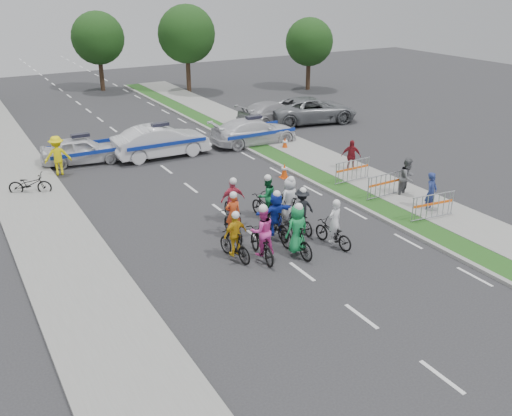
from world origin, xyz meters
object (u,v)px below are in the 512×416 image
spectator_1 (407,178)px  spectator_2 (351,156)px  rider_3 (235,241)px  rider_9 (233,206)px  rider_8 (266,203)px  cone_0 (284,171)px  police_car_0 (82,150)px  marshal_hiviz (58,155)px  rider_2 (262,239)px  barrier_1 (385,186)px  rider_1 (297,235)px  civilian_sedan (273,113)px  police_car_2 (254,131)px  rider_6 (233,223)px  cone_1 (285,144)px  civilian_suv (312,110)px  tree_4 (98,38)px  spectator_0 (431,192)px  rider_7 (289,204)px  parked_bike (30,184)px  tree_1 (187,34)px  rider_0 (333,230)px  rider_5 (275,218)px  rider_4 (301,214)px  barrier_0 (433,207)px  tree_2 (309,42)px  police_car_1 (161,141)px

spectator_1 → spectator_2: spectator_1 is taller
rider_3 → rider_9: (1.32, 2.71, 0.04)m
rider_8 → cone_0: rider_8 is taller
police_car_0 → marshal_hiviz: size_ratio=2.11×
rider_2 → barrier_1: bearing=-155.1°
rider_1 → rider_9: (-0.64, 3.48, -0.03)m
rider_9 → cone_0: (4.58, 3.54, -0.39)m
civilian_sedan → police_car_2: bearing=128.2°
rider_9 → cone_0: 5.80m
rider_6 → rider_8: size_ratio=0.99×
police_car_0 → cone_1: size_ratio=5.74×
rider_2 → police_car_2: 14.11m
civilian_suv → marshal_hiviz: bearing=110.3°
rider_1 → tree_4: 33.18m
rider_3 → cone_1: 13.21m
barrier_1 → police_car_2: bearing=93.8°
rider_1 → spectator_2: (7.20, 6.16, 0.04)m
police_car_2 → spectator_0: 12.28m
rider_7 → parked_bike: 11.53m
rider_6 → parked_bike: size_ratio=1.02×
parked_bike → tree_1: size_ratio=0.27×
rider_1 → tree_1: (8.52, 28.91, 3.78)m
police_car_0 → tree_1: bearing=-31.1°
rider_3 → spectator_1: (9.13, 1.54, 0.18)m
spectator_1 → rider_0: bearing=-175.6°
rider_0 → rider_6: bearing=-47.7°
police_car_2 → rider_5: bearing=157.3°
police_car_0 → spectator_0: 17.12m
rider_1 → rider_4: bearing=-130.9°
barrier_0 → tree_4: tree_4 is taller
spectator_0 → rider_0: bearing=168.7°
rider_3 → spectator_2: rider_3 is taller
rider_4 → rider_5: (-1.14, -0.04, 0.10)m
rider_8 → marshal_hiviz: size_ratio=1.00×
civilian_sedan → barrier_1: 13.95m
rider_1 → cone_1: rider_1 is taller
rider_3 → spectator_0: size_ratio=1.07×
rider_2 → rider_6: bearing=-78.5°
rider_8 → tree_2: bearing=-135.0°
barrier_1 → tree_4: bearing=97.0°
cone_1 → rider_9: bearing=-133.5°
rider_1 → spectator_2: rider_1 is taller
cone_0 → parked_bike: size_ratio=0.38×
rider_8 → police_car_1: 9.90m
police_car_1 → tree_2: size_ratio=0.87×
cone_1 → parked_bike: (-13.34, -0.35, 0.14)m
rider_9 → barrier_0: 7.75m
spectator_1 → tree_1: size_ratio=0.25×
spectator_1 → barrier_1: spectator_1 is taller
rider_6 → civilian_sedan: rider_6 is taller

